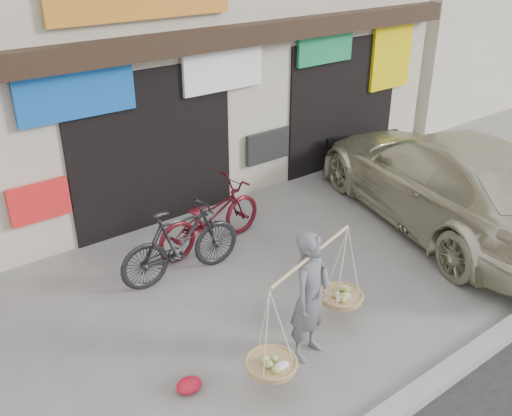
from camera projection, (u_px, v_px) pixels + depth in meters
ground at (288, 317)px, 7.64m from camera, size 70.00×70.00×0.00m
kerb at (408, 401)px, 6.19m from camera, size 70.00×0.25×0.12m
shophouse_block at (69, 1)px, 10.66m from camera, size 14.00×6.32×7.00m
street_vendor at (310, 301)px, 6.65m from camera, size 2.08×1.00×1.66m
bike_1 at (181, 243)px, 8.28m from camera, size 1.94×0.66×1.15m
bike_2 at (210, 217)px, 9.10m from camera, size 2.09×0.92×1.06m
suv at (445, 179)px, 9.75m from camera, size 3.80×6.08×1.64m
red_bag at (189, 385)px, 6.40m from camera, size 0.31×0.25×0.14m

